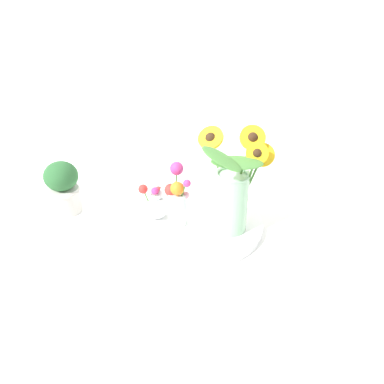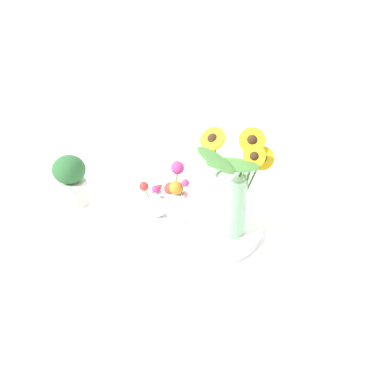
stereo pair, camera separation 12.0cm
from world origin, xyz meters
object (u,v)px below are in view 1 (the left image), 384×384
object	(u,v)px
potted_plant	(63,187)
serving_tray	(192,222)
mason_jar_sunflowers	(232,192)
vase_bulb_right	(156,204)
vase_small_center	(177,199)

from	to	relation	value
potted_plant	serving_tray	bearing A→B (deg)	-1.51
mason_jar_sunflowers	potted_plant	bearing A→B (deg)	176.06
mason_jar_sunflowers	vase_bulb_right	size ratio (longest dim) A/B	2.57
vase_small_center	vase_bulb_right	distance (m)	0.09
vase_small_center	vase_bulb_right	world-z (taller)	vase_small_center
vase_small_center	potted_plant	xyz separation A→B (m)	(-0.41, 0.04, -0.02)
potted_plant	vase_small_center	bearing A→B (deg)	-5.51
mason_jar_sunflowers	vase_bulb_right	distance (m)	0.26
serving_tray	mason_jar_sunflowers	bearing A→B (deg)	-12.33
mason_jar_sunflowers	vase_bulb_right	bearing A→B (deg)	175.39
potted_plant	mason_jar_sunflowers	bearing A→B (deg)	-3.94
serving_tray	vase_small_center	xyz separation A→B (m)	(-0.04, -0.03, 0.10)
vase_small_center	potted_plant	size ratio (longest dim) A/B	1.06
vase_bulb_right	potted_plant	bearing A→B (deg)	176.56
mason_jar_sunflowers	potted_plant	xyz separation A→B (m)	(-0.59, 0.04, -0.06)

